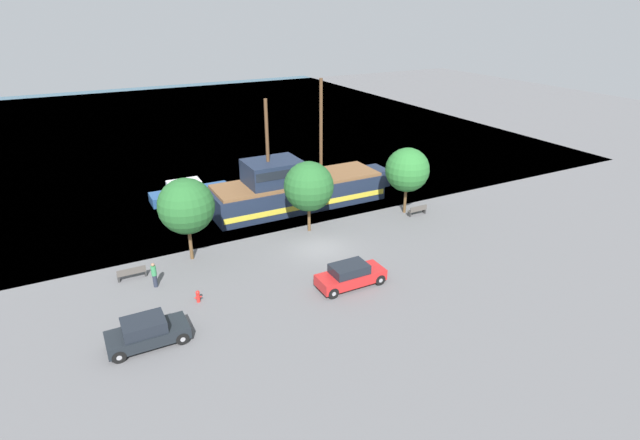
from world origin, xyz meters
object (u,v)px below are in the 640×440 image
at_px(bench_promenade_west, 418,210).
at_px(moored_boat_dockside, 189,192).
at_px(pedestrian_walking_near, 154,275).
at_px(bench_promenade_east, 132,273).
at_px(parked_car_curb_front, 147,332).
at_px(pirate_ship, 295,189).
at_px(parked_car_curb_mid, 350,275).
at_px(fire_hydrant, 198,296).

bearing_deg(bench_promenade_west, moored_boat_dockside, 141.46).
bearing_deg(pedestrian_walking_near, bench_promenade_east, 124.63).
distance_m(moored_boat_dockside, parked_car_curb_front, 21.30).
height_order(parked_car_curb_front, bench_promenade_east, parked_car_curb_front).
xyz_separation_m(pirate_ship, parked_car_curb_mid, (-2.78, -13.91, -0.83)).
height_order(moored_boat_dockside, parked_car_curb_front, moored_boat_dockside).
xyz_separation_m(parked_car_curb_mid, pedestrian_walking_near, (-10.89, 5.66, 0.08)).
bearing_deg(moored_boat_dockside, pedestrian_walking_near, -112.24).
bearing_deg(parked_car_curb_front, parked_car_curb_mid, 0.45).
height_order(bench_promenade_west, pedestrian_walking_near, pedestrian_walking_near).
bearing_deg(moored_boat_dockside, parked_car_curb_mid, -75.73).
relative_size(moored_boat_dockside, parked_car_curb_front, 1.74).
bearing_deg(fire_hydrant, parked_car_curb_mid, -16.54).
bearing_deg(parked_car_curb_front, moored_boat_dockside, 69.87).
height_order(bench_promenade_east, pedestrian_walking_near, pedestrian_walking_near).
bearing_deg(pirate_ship, parked_car_curb_mid, -101.29).
relative_size(bench_promenade_east, pedestrian_walking_near, 1.07).
bearing_deg(bench_promenade_east, pirate_ship, 23.92).
height_order(moored_boat_dockside, bench_promenade_west, moored_boat_dockside).
height_order(moored_boat_dockside, pedestrian_walking_near, moored_boat_dockside).
bearing_deg(parked_car_curb_front, pedestrian_walking_near, 75.33).
height_order(moored_boat_dockside, bench_promenade_east, moored_boat_dockside).
bearing_deg(pedestrian_walking_near, fire_hydrant, -57.51).
bearing_deg(parked_car_curb_mid, moored_boat_dockside, 104.27).
height_order(pirate_ship, parked_car_curb_mid, pirate_ship).
bearing_deg(parked_car_curb_front, fire_hydrant, 39.01).
xyz_separation_m(bench_promenade_west, pedestrian_walking_near, (-21.80, -1.52, 0.41)).
height_order(parked_car_curb_mid, bench_promenade_west, parked_car_curb_mid).
xyz_separation_m(parked_car_curb_mid, fire_hydrant, (-8.98, 2.67, -0.35)).
xyz_separation_m(parked_car_curb_front, fire_hydrant, (3.41, 2.76, -0.34)).
xyz_separation_m(fire_hydrant, pedestrian_walking_near, (-1.91, 2.99, 0.43)).
height_order(parked_car_curb_front, parked_car_curb_mid, parked_car_curb_front).
relative_size(parked_car_curb_mid, bench_promenade_west, 2.62).
xyz_separation_m(moored_boat_dockside, fire_hydrant, (-3.92, -17.24, -0.24)).
distance_m(pirate_ship, bench_promenade_east, 16.25).
bearing_deg(moored_boat_dockside, bench_promenade_east, -119.04).
bearing_deg(parked_car_curb_mid, bench_promenade_east, 148.66).
xyz_separation_m(parked_car_curb_mid, bench_promenade_west, (10.91, 7.18, -0.32)).
bearing_deg(moored_boat_dockside, fire_hydrant, -102.81).
bearing_deg(bench_promenade_west, pirate_ship, 140.42).
bearing_deg(bench_promenade_east, parked_car_curb_front, -92.71).
height_order(parked_car_curb_mid, pedestrian_walking_near, pedestrian_walking_near).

